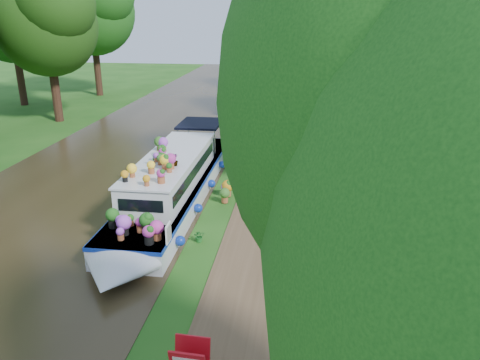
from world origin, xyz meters
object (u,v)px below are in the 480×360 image
Objects in this scene: plant_boat at (172,182)px; pedestrian_pink at (276,97)px; second_boat at (238,102)px; pedestrian_dark at (291,101)px.

pedestrian_pink is (2.75, 19.05, -0.04)m from plant_boat.
pedestrian_pink is (2.76, 0.78, 0.28)m from second_boat.
plant_boat is 8.68× the size of pedestrian_pink.
pedestrian_dark is at bearing -75.75° from pedestrian_pink.
pedestrian_dark is (3.88, 16.74, 0.09)m from plant_boat.
plant_boat is at bearing -110.05° from pedestrian_pink.
plant_boat is 19.25m from pedestrian_pink.
pedestrian_dark is at bearing -19.10° from second_boat.
plant_boat is 2.00× the size of second_boat.
second_boat is at bearing 90.03° from plant_boat.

